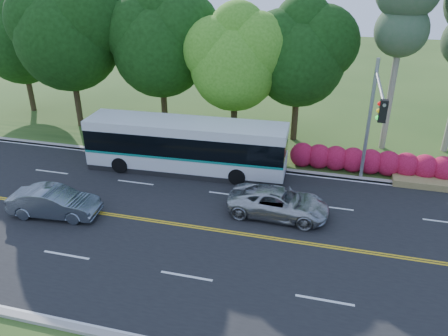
% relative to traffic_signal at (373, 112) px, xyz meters
% --- Properties ---
extents(ground, '(120.00, 120.00, 0.00)m').
position_rel_traffic_signal_xyz_m(ground, '(-6.49, -5.40, -4.67)').
color(ground, '#2A4A18').
rests_on(ground, ground).
extents(road, '(60.00, 14.00, 0.02)m').
position_rel_traffic_signal_xyz_m(road, '(-6.49, -5.40, -4.66)').
color(road, black).
rests_on(road, ground).
extents(curb_north, '(60.00, 0.30, 0.15)m').
position_rel_traffic_signal_xyz_m(curb_north, '(-6.49, 1.75, -4.60)').
color(curb_north, '#A39C93').
rests_on(curb_north, ground).
extents(grass_verge, '(60.00, 4.00, 0.10)m').
position_rel_traffic_signal_xyz_m(grass_verge, '(-6.49, 3.60, -4.62)').
color(grass_verge, '#2A4A18').
rests_on(grass_verge, ground).
extents(lane_markings, '(57.60, 13.82, 0.00)m').
position_rel_traffic_signal_xyz_m(lane_markings, '(-6.59, -5.40, -4.65)').
color(lane_markings, gold).
rests_on(lane_markings, road).
extents(tree_row, '(44.70, 9.10, 13.84)m').
position_rel_traffic_signal_xyz_m(tree_row, '(-11.65, 6.73, 2.06)').
color(tree_row, black).
rests_on(tree_row, ground).
extents(bougainvillea_hedge, '(9.50, 2.25, 1.50)m').
position_rel_traffic_signal_xyz_m(bougainvillea_hedge, '(0.69, 2.75, -3.95)').
color(bougainvillea_hedge, maroon).
rests_on(bougainvillea_hedge, ground).
extents(traffic_signal, '(0.42, 6.10, 7.00)m').
position_rel_traffic_signal_xyz_m(traffic_signal, '(0.00, 0.00, 0.00)').
color(traffic_signal, '#919599').
rests_on(traffic_signal, ground).
extents(transit_bus, '(11.92, 3.02, 3.10)m').
position_rel_traffic_signal_xyz_m(transit_bus, '(-10.19, 0.39, -3.12)').
color(transit_bus, silver).
rests_on(transit_bus, road).
extents(sedan, '(4.57, 1.99, 1.46)m').
position_rel_traffic_signal_xyz_m(sedan, '(-14.83, -6.13, -3.92)').
color(sedan, slate).
rests_on(sedan, road).
extents(suv, '(5.06, 2.46, 1.39)m').
position_rel_traffic_signal_xyz_m(suv, '(-4.08, -3.30, -3.96)').
color(suv, '#AAADAF').
rests_on(suv, road).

